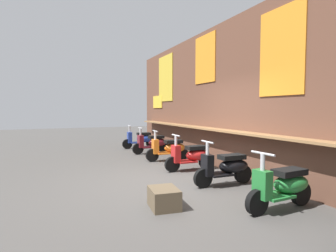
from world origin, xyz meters
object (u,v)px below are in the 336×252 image
at_px(scooter_orange, 170,148).
at_px(scooter_black, 227,167).
at_px(scooter_red, 192,156).
at_px(scooter_blue, 141,139).
at_px(scooter_green, 284,186).
at_px(scooter_maroon, 153,143).
at_px(merchandise_crate, 164,198).

bearing_deg(scooter_orange, scooter_black, 93.50).
relative_size(scooter_orange, scooter_red, 1.00).
distance_m(scooter_blue, scooter_green, 7.52).
xyz_separation_m(scooter_maroon, scooter_green, (6.09, -0.00, 0.00)).
distance_m(scooter_blue, merchandise_crate, 6.93).
bearing_deg(merchandise_crate, scooter_orange, 154.81).
height_order(scooter_orange, scooter_black, same).
bearing_deg(scooter_black, scooter_red, -88.58).
bearing_deg(scooter_maroon, merchandise_crate, 70.99).
bearing_deg(scooter_red, scooter_green, 90.52).
relative_size(scooter_blue, scooter_orange, 1.00).
height_order(scooter_orange, scooter_red, same).
xyz_separation_m(scooter_maroon, scooter_black, (4.54, -0.00, 0.00)).
bearing_deg(scooter_maroon, scooter_orange, 89.49).
bearing_deg(scooter_orange, scooter_green, 93.50).
xyz_separation_m(scooter_blue, scooter_green, (7.52, 0.00, 0.00)).
height_order(scooter_red, scooter_green, same).
relative_size(scooter_maroon, scooter_black, 1.00).
bearing_deg(scooter_orange, scooter_red, 93.50).
bearing_deg(scooter_blue, scooter_black, 93.69).
xyz_separation_m(scooter_red, scooter_green, (3.09, -0.00, 0.00)).
xyz_separation_m(scooter_orange, merchandise_crate, (3.74, -1.76, -0.23)).
bearing_deg(scooter_maroon, scooter_black, 89.49).
relative_size(scooter_black, merchandise_crate, 2.51).
height_order(scooter_maroon, scooter_black, same).
relative_size(scooter_orange, scooter_green, 1.00).
relative_size(scooter_orange, merchandise_crate, 2.52).
relative_size(scooter_blue, scooter_red, 1.00).
xyz_separation_m(scooter_maroon, merchandise_crate, (5.26, -1.76, -0.23)).
xyz_separation_m(scooter_black, merchandise_crate, (0.72, -1.76, -0.23)).
distance_m(scooter_black, scooter_green, 1.55).
bearing_deg(scooter_blue, scooter_maroon, 93.69).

